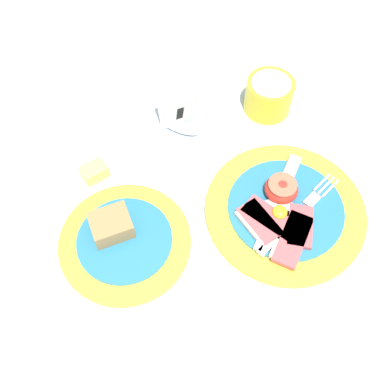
% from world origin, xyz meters
% --- Properties ---
extents(ground_plane, '(3.00, 3.00, 0.00)m').
position_xyz_m(ground_plane, '(0.00, 0.00, 0.00)').
color(ground_plane, '#A3BCD1').
extents(breakfast_plate, '(0.25, 0.25, 0.04)m').
position_xyz_m(breakfast_plate, '(0.05, -0.03, 0.01)').
color(breakfast_plate, yellow).
rests_on(breakfast_plate, ground_plane).
extents(bread_plate, '(0.20, 0.20, 0.05)m').
position_xyz_m(bread_plate, '(-0.19, 0.02, 0.01)').
color(bread_plate, yellow).
rests_on(bread_plate, ground_plane).
extents(sugar_cup, '(0.08, 0.08, 0.06)m').
position_xyz_m(sugar_cup, '(0.14, 0.18, 0.03)').
color(sugar_cup, yellow).
rests_on(sugar_cup, ground_plane).
extents(butter_dish, '(0.11, 0.11, 0.03)m').
position_xyz_m(butter_dish, '(-0.19, 0.15, 0.01)').
color(butter_dish, silver).
rests_on(butter_dish, ground_plane).
extents(number_card, '(0.06, 0.05, 0.07)m').
position_xyz_m(number_card, '(-0.03, 0.21, 0.04)').
color(number_card, white).
rests_on(number_card, ground_plane).
extents(teaspoon_by_saucer, '(0.14, 0.16, 0.01)m').
position_xyz_m(teaspoon_by_saucer, '(-0.01, 0.17, 0.01)').
color(teaspoon_by_saucer, silver).
rests_on(teaspoon_by_saucer, ground_plane).
extents(teaspoon_near_cup, '(0.10, 0.18, 0.01)m').
position_xyz_m(teaspoon_near_cup, '(-0.21, -0.13, 0.01)').
color(teaspoon_near_cup, silver).
rests_on(teaspoon_near_cup, ground_plane).
extents(fork_on_cloth, '(0.10, 0.17, 0.01)m').
position_xyz_m(fork_on_cloth, '(-0.07, -0.18, 0.00)').
color(fork_on_cloth, silver).
rests_on(fork_on_cloth, ground_plane).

